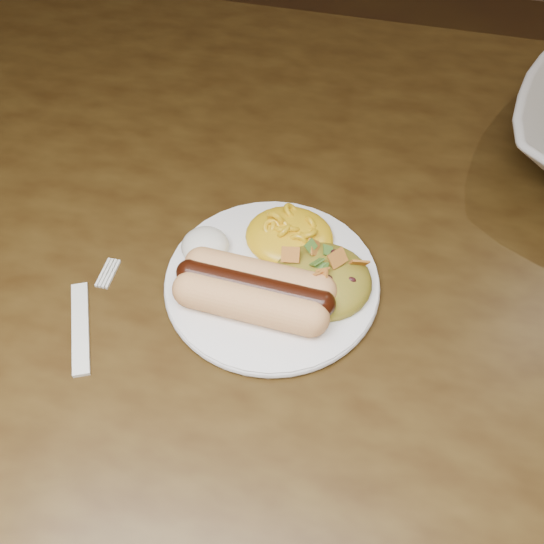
# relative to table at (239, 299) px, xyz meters

# --- Properties ---
(floor) EXTENTS (4.00, 4.00, 0.00)m
(floor) POSITION_rel_table_xyz_m (0.00, 0.00, -0.66)
(floor) COLOR #513C18
(floor) RESTS_ON ground
(table) EXTENTS (1.60, 0.90, 0.75)m
(table) POSITION_rel_table_xyz_m (0.00, 0.00, 0.00)
(table) COLOR #3F2D11
(table) RESTS_ON floor
(plate) EXTENTS (0.24, 0.24, 0.01)m
(plate) POSITION_rel_table_xyz_m (0.05, -0.04, 0.10)
(plate) COLOR white
(plate) RESTS_ON table
(hotdog) EXTENTS (0.13, 0.07, 0.03)m
(hotdog) POSITION_rel_table_xyz_m (0.04, -0.07, 0.12)
(hotdog) COLOR #F4CE71
(hotdog) RESTS_ON plate
(mac_and_cheese) EXTENTS (0.09, 0.08, 0.03)m
(mac_and_cheese) POSITION_rel_table_xyz_m (0.05, 0.01, 0.12)
(mac_and_cheese) COLOR gold
(mac_and_cheese) RESTS_ON plate
(sour_cream) EXTENTS (0.06, 0.06, 0.03)m
(sour_cream) POSITION_rel_table_xyz_m (-0.02, -0.02, 0.12)
(sour_cream) COLOR white
(sour_cream) RESTS_ON plate
(taco_salad) EXTENTS (0.09, 0.09, 0.04)m
(taco_salad) POSITION_rel_table_xyz_m (0.09, -0.04, 0.12)
(taco_salad) COLOR orange
(taco_salad) RESTS_ON plate
(fork) EXTENTS (0.08, 0.14, 0.00)m
(fork) POSITION_rel_table_xyz_m (-0.11, -0.13, 0.09)
(fork) COLOR white
(fork) RESTS_ON table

